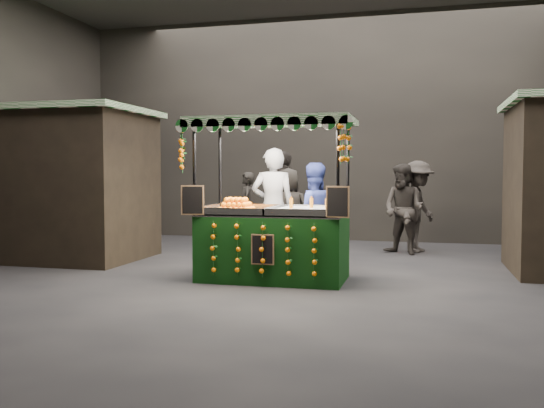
# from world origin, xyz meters

# --- Properties ---
(ground) EXTENTS (12.00, 12.00, 0.00)m
(ground) POSITION_xyz_m (0.00, 0.00, 0.00)
(ground) COLOR black
(ground) RESTS_ON ground
(market_hall) EXTENTS (12.10, 10.10, 5.05)m
(market_hall) POSITION_xyz_m (0.00, 0.00, 3.38)
(market_hall) COLOR black
(market_hall) RESTS_ON ground
(neighbour_stall_left) EXTENTS (3.00, 2.20, 2.60)m
(neighbour_stall_left) POSITION_xyz_m (-4.40, 1.00, 1.31)
(neighbour_stall_left) COLOR black
(neighbour_stall_left) RESTS_ON ground
(juice_stall) EXTENTS (2.32, 1.36, 2.24)m
(juice_stall) POSITION_xyz_m (-0.31, -0.12, 0.70)
(juice_stall) COLOR black
(juice_stall) RESTS_ON ground
(vendor_grey) EXTENTS (0.77, 0.58, 1.89)m
(vendor_grey) POSITION_xyz_m (-0.61, 1.06, 0.95)
(vendor_grey) COLOR gray
(vendor_grey) RESTS_ON ground
(vendor_blue) EXTENTS (0.99, 0.89, 1.65)m
(vendor_blue) POSITION_xyz_m (0.05, 0.97, 0.83)
(vendor_blue) COLOR navy
(vendor_blue) RESTS_ON ground
(shopper_0) EXTENTS (0.67, 0.45, 1.80)m
(shopper_0) POSITION_xyz_m (-3.66, 2.02, 0.90)
(shopper_0) COLOR black
(shopper_0) RESTS_ON ground
(shopper_1) EXTENTS (1.02, 0.95, 1.67)m
(shopper_1) POSITION_xyz_m (1.37, 3.02, 0.83)
(shopper_1) COLOR #2A2522
(shopper_1) RESTS_ON ground
(shopper_2) EXTENTS (1.19, 1.08, 1.94)m
(shopper_2) POSITION_xyz_m (-1.03, 3.61, 0.97)
(shopper_2) COLOR #2D2825
(shopper_2) RESTS_ON ground
(shopper_3) EXTENTS (1.04, 1.28, 1.73)m
(shopper_3) POSITION_xyz_m (1.61, 3.38, 0.86)
(shopper_3) COLOR #2C2723
(shopper_3) RESTS_ON ground
(shopper_4) EXTENTS (0.88, 0.69, 1.58)m
(shopper_4) POSITION_xyz_m (-0.64, 2.26, 0.79)
(shopper_4) COLOR black
(shopper_4) RESTS_ON ground
(shopper_6) EXTENTS (0.51, 0.64, 1.52)m
(shopper_6) POSITION_xyz_m (-1.95, 4.00, 0.76)
(shopper_6) COLOR black
(shopper_6) RESTS_ON ground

